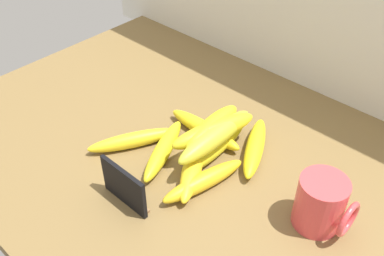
{
  "coord_description": "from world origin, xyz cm",
  "views": [
    {
      "loc": [
        46.61,
        -47.83,
        64.04
      ],
      "look_at": [
        0.4,
        2.11,
        8.0
      ],
      "focal_mm": 40.29,
      "sensor_mm": 36.0,
      "label": 1
    }
  ],
  "objects": [
    {
      "name": "banana_5",
      "position": [
        -1.88,
        -4.06,
        4.7
      ],
      "size": [
        10.99,
        18.75,
        3.4
      ],
      "primitive_type": "ellipsoid",
      "rotation": [
        0.0,
        0.0,
        2.0
      ],
      "color": "yellow",
      "rests_on": "counter_top"
    },
    {
      "name": "coffee_mug",
      "position": [
        30.1,
        2.23,
        7.98
      ],
      "size": [
        9.88,
        8.38,
        9.96
      ],
      "color": "#D84246",
      "rests_on": "counter_top"
    },
    {
      "name": "banana_2",
      "position": [
        9.97,
        -4.96,
        4.72
      ],
      "size": [
        7.28,
        18.61,
        3.44
      ],
      "primitive_type": "ellipsoid",
      "rotation": [
        0.0,
        0.0,
        4.5
      ],
      "color": "gold",
      "rests_on": "counter_top"
    },
    {
      "name": "banana_9",
      "position": [
        4.11,
        4.13,
        9.03
      ],
      "size": [
        6.05,
        17.27,
        4.35
      ],
      "primitive_type": "ellipsoid",
      "rotation": [
        0.0,
        0.0,
        1.67
      ],
      "color": "yellow",
      "rests_on": "banana_1"
    },
    {
      "name": "banana_6",
      "position": [
        -8.74,
        -6.2,
        4.65
      ],
      "size": [
        12.09,
        18.46,
        3.3
      ],
      "primitive_type": "ellipsoid",
      "rotation": [
        0.0,
        0.0,
        1.07
      ],
      "color": "yellow",
      "rests_on": "counter_top"
    },
    {
      "name": "banana_3",
      "position": [
        5.79,
        -3.42,
        4.89
      ],
      "size": [
        13.74,
        18.61,
        3.78
      ],
      "primitive_type": "ellipsoid",
      "rotation": [
        0.0,
        0.0,
        2.14
      ],
      "color": "yellow",
      "rests_on": "counter_top"
    },
    {
      "name": "chalkboard_sign",
      "position": [
        1.97,
        -17.42,
        6.86
      ],
      "size": [
        11.0,
        1.8,
        8.4
      ],
      "color": "black",
      "rests_on": "counter_top"
    },
    {
      "name": "banana_7",
      "position": [
        6.23,
        2.61,
        8.91
      ],
      "size": [
        4.26,
        20.92,
        4.11
      ],
      "primitive_type": "ellipsoid",
      "rotation": [
        0.0,
        0.0,
        1.58
      ],
      "color": "gold",
      "rests_on": "banana_1"
    },
    {
      "name": "counter_top",
      "position": [
        0.0,
        0.0,
        1.5
      ],
      "size": [
        110.0,
        76.0,
        3.0
      ],
      "primitive_type": "cube",
      "color": "brown",
      "rests_on": "ground"
    },
    {
      "name": "banana_4",
      "position": [
        -0.28,
        6.53,
        4.73
      ],
      "size": [
        19.04,
        3.57,
        3.47
      ],
      "primitive_type": "ellipsoid",
      "rotation": [
        0.0,
        0.0,
        6.28
      ],
      "color": "yellow",
      "rests_on": "counter_top"
    },
    {
      "name": "banana_8",
      "position": [
        4.99,
        3.56,
        8.97
      ],
      "size": [
        9.54,
        19.44,
        4.24
      ],
      "primitive_type": "ellipsoid",
      "rotation": [
        0.0,
        0.0,
        1.28
      ],
      "color": "yellow",
      "rests_on": "banana_1"
    },
    {
      "name": "banana_0",
      "position": [
        11.48,
        9.17,
        4.82
      ],
      "size": [
        11.82,
        18.02,
        3.64
      ],
      "primitive_type": "ellipsoid",
      "rotation": [
        0.0,
        0.0,
        2.06
      ],
      "color": "yellow",
      "rests_on": "counter_top"
    },
    {
      "name": "banana_1",
      "position": [
        5.39,
        3.92,
        4.93
      ],
      "size": [
        5.19,
        20.31,
        3.85
      ],
      "primitive_type": "ellipsoid",
      "rotation": [
        0.0,
        0.0,
        1.64
      ],
      "color": "yellow",
      "rests_on": "counter_top"
    }
  ]
}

